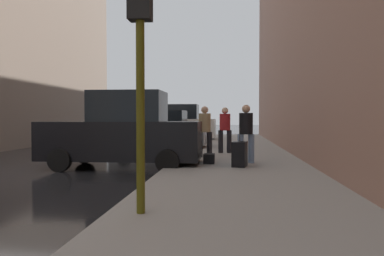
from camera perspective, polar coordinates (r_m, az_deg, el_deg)
ground_plane at (r=10.84m, az=-26.52°, el=-6.46°), size 120.00×120.00×0.00m
sidewalk at (r=9.18m, az=7.32°, el=-7.27°), size 4.00×40.00×0.15m
parked_black_suv at (r=11.18m, az=-10.36°, el=-0.75°), size 4.61×2.08×2.25m
parked_gray_coupe at (r=16.99m, az=-4.78°, el=-0.50°), size 4.26×2.18×1.79m
parked_white_van at (r=22.81m, az=-2.08°, el=0.53°), size 4.62×2.09×2.25m
fire_hydrant at (r=16.39m, az=1.19°, el=-1.81°), size 0.42×0.22×0.70m
traffic_light at (r=5.44m, az=-7.89°, el=14.97°), size 0.32×0.32×3.60m
pedestrian_in_jeans at (r=11.06m, az=8.22°, el=-0.39°), size 0.53×0.47×1.71m
pedestrian_in_tan_coat at (r=12.57m, az=1.95°, el=-0.12°), size 0.50×0.40×1.71m
pedestrian_in_red_jacket at (r=14.10m, az=5.04°, el=0.08°), size 0.51×0.42×1.71m
rolling_suitcase at (r=10.31m, az=7.27°, el=-3.95°), size 0.46×0.62×1.04m
duffel_bag at (r=10.94m, az=2.63°, el=-4.67°), size 0.32×0.44×0.28m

